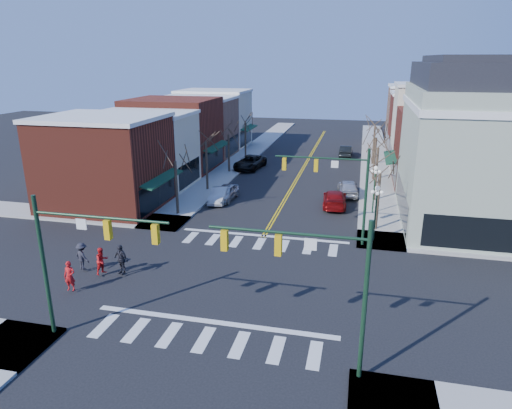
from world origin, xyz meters
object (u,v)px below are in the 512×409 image
Objects in this scene: victorian_corner at (487,144)px; lamppost_corner at (376,204)px; car_left_mid at (219,195)px; lamppost_midblock at (375,182)px; car_left_near at (226,193)px; car_left_far at (250,162)px; pedestrian_red_b at (102,261)px; pedestrian_red_a at (70,276)px; car_right_near at (335,199)px; pedestrian_dark_b at (82,256)px; car_right_mid at (348,188)px; car_right_far at (346,151)px; pedestrian_dark_a at (121,259)px.

victorian_corner is 3.29× the size of lamppost_corner.
lamppost_corner is 15.91m from car_left_mid.
victorian_corner is 3.29× the size of lamppost_midblock.
car_left_near is 0.73× the size of car_left_far.
pedestrian_red_b reaches higher than car_left_mid.
lamppost_corner is 6.50m from lamppost_midblock.
pedestrian_red_a is at bearing -86.96° from car_left_far.
car_left_mid is at bearing 2.57° from car_right_near.
lamppost_midblock is (0.00, 6.50, 0.00)m from lamppost_corner.
car_left_mid is 0.71× the size of car_left_far.
pedestrian_red_a is 2.79m from pedestrian_dark_b.
lamppost_midblock is 20.59m from car_left_far.
car_right_mid reaches higher than car_left_mid.
lamppost_corner is (-8.30, -6.00, -3.70)m from victorian_corner.
car_left_far is 3.24× the size of pedestrian_red_a.
car_right_near is 2.95× the size of pedestrian_red_b.
lamppost_midblock is at bearing 106.43° from car_right_mid.
pedestrian_dark_a reaches higher than car_right_far.
car_right_mid is 2.40× the size of pedestrian_dark_a.
car_left_near is (-13.78, 1.19, -2.24)m from lamppost_midblock.
lamppost_corner is 2.41× the size of pedestrian_dark_b.
pedestrian_dark_a is (-1.33, -16.16, 0.43)m from car_left_mid.
car_right_far is (-11.63, 25.15, -5.89)m from victorian_corner.
lamppost_midblock reaches higher than car_left_far.
lamppost_corner reaches higher than pedestrian_dark_a.
car_right_mid is at bearing -28.31° from car_left_far.
car_left_far reaches higher than car_right_mid.
car_right_far is (10.46, 23.46, 0.04)m from car_left_near.
car_right_near reaches higher than car_left_mid.
car_left_mid is at bearing -80.96° from pedestrian_dark_b.
victorian_corner is at bearing -3.45° from lamppost_midblock.
pedestrian_dark_b reaches higher than car_right_mid.
lamppost_corner is 2.49× the size of pedestrian_red_b.
car_left_mid is 2.15× the size of pedestrian_dark_a.
car_left_mid is 14.01m from car_left_far.
lamppost_corner is at bearing 51.45° from pedestrian_dark_a.
pedestrian_dark_b is (-26.50, -15.33, -5.61)m from victorian_corner.
car_right_near is at bearing 1.01° from car_left_mid.
car_left_far is 32.94m from pedestrian_red_a.
car_left_far reaches higher than car_right_near.
pedestrian_dark_b reaches higher than car_left_near.
car_left_far is at bearing -42.86° from car_right_mid.
lamppost_corner is 8.96m from car_right_near.
car_right_far is at bearing -93.54° from car_right_near.
car_left_mid is 26.59m from car_right_far.
lamppost_midblock is at bearing -6.40° from car_left_mid.
lamppost_corner is 1.05× the size of car_left_mid.
car_left_far reaches higher than car_left_mid.
pedestrian_red_b is at bearing -86.10° from car_left_far.
pedestrian_red_b is (-16.64, -9.60, -1.94)m from lamppost_corner.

